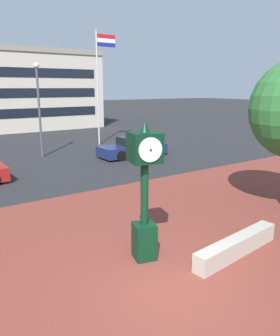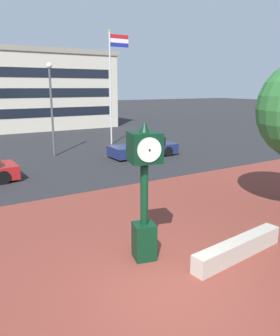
% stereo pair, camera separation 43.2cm
% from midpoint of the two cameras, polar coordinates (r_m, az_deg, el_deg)
% --- Properties ---
extents(ground_plane, '(200.00, 200.00, 0.00)m').
position_cam_midpoint_polar(ground_plane, '(7.93, 6.10, -20.08)').
color(ground_plane, '#262628').
extents(plaza_brick_paving, '(44.00, 11.61, 0.01)m').
position_cam_midpoint_polar(plaza_brick_paving, '(9.20, -0.95, -14.83)').
color(plaza_brick_paving, brown).
rests_on(plaza_brick_paving, ground).
extents(planter_wall, '(3.22, 0.75, 0.50)m').
position_cam_midpoint_polar(planter_wall, '(9.48, 17.72, -12.95)').
color(planter_wall, '#ADA393').
rests_on(planter_wall, ground).
extents(street_clock, '(0.89, 0.91, 3.61)m').
position_cam_midpoint_polar(street_clock, '(8.37, 2.21, -3.09)').
color(street_clock, black).
rests_on(street_clock, ground).
extents(car_street_near, '(4.42, 1.94, 1.28)m').
position_cam_midpoint_polar(car_street_near, '(21.74, 1.24, 3.50)').
color(car_street_near, navy).
rests_on(car_street_near, ground).
extents(flagpole_primary, '(1.66, 0.14, 8.48)m').
position_cam_midpoint_polar(flagpole_primary, '(26.27, -4.26, 14.91)').
color(flagpole_primary, silver).
rests_on(flagpole_primary, ground).
extents(civic_building, '(22.01, 11.93, 8.19)m').
position_cam_midpoint_polar(civic_building, '(40.18, -21.73, 12.27)').
color(civic_building, beige).
rests_on(civic_building, ground).
extents(street_lamp_post, '(0.36, 0.36, 5.87)m').
position_cam_midpoint_polar(street_lamp_post, '(22.18, -14.37, 11.29)').
color(street_lamp_post, '#4C4C51').
rests_on(street_lamp_post, ground).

